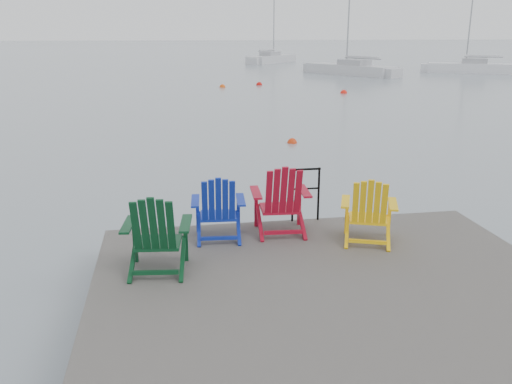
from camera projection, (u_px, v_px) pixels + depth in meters
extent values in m
plane|color=gray|center=(333.00, 323.00, 6.85)|extent=(400.00, 400.00, 0.00)
cube|color=#2A2826|center=(334.00, 294.00, 6.73)|extent=(6.00, 5.00, 0.20)
cylinder|color=black|center=(127.00, 283.00, 8.58)|extent=(0.26, 0.26, 1.20)
cylinder|color=black|center=(293.00, 271.00, 9.01)|extent=(0.26, 0.26, 1.20)
cylinder|color=black|center=(444.00, 260.00, 9.44)|extent=(0.26, 0.26, 1.20)
cylinder|color=black|center=(293.00, 195.00, 8.89)|extent=(0.04, 0.04, 0.90)
cylinder|color=black|center=(319.00, 194.00, 8.96)|extent=(0.04, 0.04, 0.90)
cylinder|color=black|center=(306.00, 169.00, 8.81)|extent=(0.48, 0.04, 0.04)
cylinder|color=black|center=(306.00, 189.00, 8.90)|extent=(0.44, 0.03, 0.03)
cube|color=#09361B|center=(158.00, 243.00, 7.15)|extent=(0.64, 0.58, 0.04)
cube|color=#09361B|center=(135.00, 241.00, 7.35)|extent=(0.06, 0.06, 0.61)
cube|color=#09361B|center=(186.00, 240.00, 7.39)|extent=(0.06, 0.06, 0.61)
cube|color=#09361B|center=(128.00, 224.00, 7.03)|extent=(0.20, 0.68, 0.03)
cube|color=#09361B|center=(186.00, 223.00, 7.07)|extent=(0.20, 0.68, 0.03)
cube|color=#09361B|center=(153.00, 226.00, 6.71)|extent=(0.57, 0.34, 0.75)
cube|color=#0F269F|center=(218.00, 216.00, 8.28)|extent=(0.57, 0.52, 0.04)
cube|color=#0F269F|center=(198.00, 215.00, 8.45)|extent=(0.05, 0.05, 0.57)
cube|color=#0F269F|center=(238.00, 214.00, 8.51)|extent=(0.05, 0.05, 0.57)
cube|color=#0F269F|center=(195.00, 201.00, 8.16)|extent=(0.17, 0.62, 0.03)
cube|color=#0F269F|center=(241.00, 200.00, 8.22)|extent=(0.17, 0.62, 0.03)
cube|color=#0F269F|center=(218.00, 201.00, 7.87)|extent=(0.52, 0.30, 0.69)
cube|color=#A00B21|center=(280.00, 208.00, 8.51)|extent=(0.62, 0.56, 0.04)
cube|color=#A00B21|center=(256.00, 208.00, 8.70)|extent=(0.06, 0.06, 0.63)
cube|color=#A00B21|center=(299.00, 206.00, 8.77)|extent=(0.06, 0.06, 0.63)
cube|color=#A00B21|center=(256.00, 192.00, 8.37)|extent=(0.17, 0.69, 0.03)
cube|color=#A00B21|center=(304.00, 191.00, 8.45)|extent=(0.17, 0.69, 0.03)
cube|color=#A00B21|center=(284.00, 192.00, 8.06)|extent=(0.57, 0.32, 0.77)
cube|color=yellow|center=(368.00, 219.00, 8.14)|extent=(0.67, 0.64, 0.04)
cube|color=yellow|center=(347.00, 216.00, 8.40)|extent=(0.06, 0.06, 0.57)
cube|color=yellow|center=(389.00, 218.00, 8.29)|extent=(0.06, 0.06, 0.57)
cube|color=yellow|center=(346.00, 202.00, 8.11)|extent=(0.33, 0.63, 0.03)
cube|color=yellow|center=(393.00, 204.00, 7.99)|extent=(0.33, 0.63, 0.03)
cube|color=yellow|center=(370.00, 204.00, 7.73)|extent=(0.56, 0.42, 0.70)
cube|color=silver|center=(350.00, 71.00, 45.03)|extent=(6.06, 8.15, 1.10)
cube|color=#9E9EA3|center=(354.00, 63.00, 44.53)|extent=(2.55, 2.88, 0.55)
cube|color=silver|center=(272.00, 60.00, 61.43)|extent=(6.77, 7.47, 1.10)
cube|color=#9E9EA3|center=(270.00, 54.00, 60.90)|extent=(2.67, 2.78, 0.55)
cylinder|color=gray|center=(274.00, 9.00, 60.16)|extent=(0.12, 0.12, 10.03)
cube|color=silver|center=(469.00, 70.00, 46.85)|extent=(6.84, 4.91, 1.10)
cube|color=#9E9EA3|center=(474.00, 62.00, 46.54)|extent=(2.40, 2.10, 0.55)
cylinder|color=gray|center=(471.00, 11.00, 45.58)|extent=(0.12, 0.12, 8.57)
sphere|color=red|center=(292.00, 143.00, 17.75)|extent=(0.32, 0.32, 0.32)
sphere|color=#E14E0D|center=(222.00, 87.00, 35.03)|extent=(0.40, 0.40, 0.40)
sphere|color=#F91B0E|center=(344.00, 93.00, 31.76)|extent=(0.41, 0.41, 0.41)
sphere|color=red|center=(259.00, 85.00, 36.46)|extent=(0.41, 0.41, 0.41)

